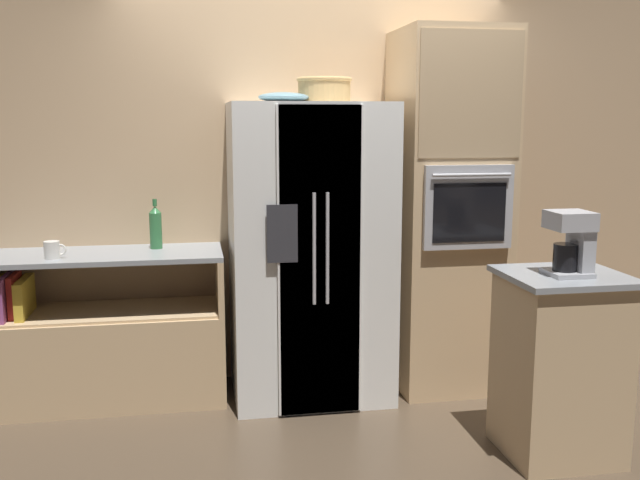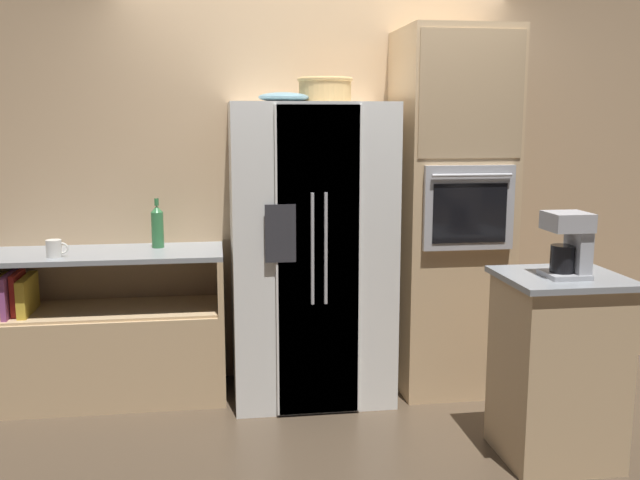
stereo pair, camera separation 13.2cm
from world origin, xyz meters
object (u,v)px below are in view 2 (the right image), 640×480
refrigerator (310,252)px  mug (54,248)px  wicker_basket (326,89)px  coffee_maker (570,242)px  fruit_bowl (283,97)px  bottle_tall (157,226)px  wall_oven (449,212)px

refrigerator → mug: size_ratio=14.51×
wicker_basket → coffee_maker: (1.03, -1.13, -0.77)m
wicker_basket → coffee_maker: bearing=-47.6°
refrigerator → fruit_bowl: 0.95m
fruit_bowl → bottle_tall: 1.13m
fruit_bowl → bottle_tall: (-0.77, 0.25, -0.78)m
coffee_maker → wall_oven: bearing=101.8°
refrigerator → wicker_basket: 1.00m
coffee_maker → mug: bearing=158.1°
coffee_maker → bottle_tall: bearing=148.0°
fruit_bowl → bottle_tall: bearing=162.1°
fruit_bowl → coffee_maker: bearing=-38.9°
refrigerator → coffee_maker: 1.59m
mug → coffee_maker: 2.85m
wall_oven → bottle_tall: (-1.83, 0.17, -0.07)m
wicker_basket → fruit_bowl: bearing=-162.1°
refrigerator → wicker_basket: wicker_basket is taller
bottle_tall → coffee_maker: bearing=-32.0°
refrigerator → wall_oven: 0.93m
wicker_basket → refrigerator: bearing=-160.2°
wall_oven → fruit_bowl: (-1.06, -0.08, 0.71)m
refrigerator → coffee_maker: (1.13, -1.09, 0.22)m
wicker_basket → bottle_tall: size_ratio=1.08×
fruit_bowl → mug: size_ratio=2.36×
refrigerator → bottle_tall: size_ratio=5.89×
bottle_tall → refrigerator: bearing=-12.1°
refrigerator → coffee_maker: refrigerator is taller
refrigerator → bottle_tall: refrigerator is taller
refrigerator → fruit_bowl: (-0.16, -0.05, 0.94)m
bottle_tall → coffee_maker: size_ratio=0.97×
refrigerator → wall_oven: bearing=2.1°
refrigerator → coffee_maker: size_ratio=5.70×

